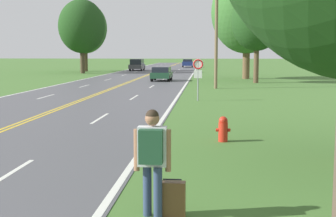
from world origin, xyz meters
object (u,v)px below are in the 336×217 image
suitcase (172,199)px  tree_right_cluster (85,28)px  fire_hydrant (223,129)px  hitchhiker_person (152,153)px  car_dark_grey_van_approaching (137,64)px  car_dark_blue_sedan_mid_near (188,63)px  traffic_sign (198,69)px  tree_mid_treeline (247,12)px  car_dark_green_hatchback_nearest (162,73)px  tree_behind_sign (257,22)px  tree_left_verge (82,26)px

suitcase → tree_right_cluster: (-16.67, 57.99, 5.79)m
suitcase → fire_hydrant: (1.05, 6.64, 0.10)m
hitchhiker_person → suitcase: hitchhiker_person is taller
hitchhiker_person → fire_hydrant: size_ratio=2.31×
hitchhiker_person → car_dark_grey_van_approaching: hitchhiker_person is taller
tree_right_cluster → car_dark_blue_sedan_mid_near: size_ratio=2.31×
fire_hydrant → car_dark_blue_sedan_mid_near: size_ratio=0.18×
traffic_sign → tree_mid_treeline: size_ratio=0.22×
tree_right_cluster → car_dark_green_hatchback_nearest: size_ratio=2.73×
suitcase → traffic_sign: size_ratio=0.27×
tree_mid_treeline → tree_right_cluster: 27.20m
tree_behind_sign → car_dark_grey_van_approaching: bearing=118.2°
fire_hydrant → traffic_sign: size_ratio=0.33×
suitcase → tree_left_verge: (-15.49, 51.99, 5.69)m
tree_left_verge → car_dark_blue_sedan_mid_near: size_ratio=2.25×
fire_hydrant → car_dark_grey_van_approaching: 56.43m
tree_right_cluster → car_dark_blue_sedan_mid_near: bearing=55.6°
tree_mid_treeline → car_dark_blue_sedan_mid_near: bearing=101.5°
tree_behind_sign → car_dark_blue_sedan_mid_near: 44.43m
car_dark_blue_sedan_mid_near → fire_hydrant: bearing=1.2°
tree_left_verge → car_dark_green_hatchback_nearest: tree_left_verge is taller
hitchhiker_person → tree_behind_sign: (5.18, 34.56, 4.27)m
suitcase → tree_left_verge: tree_left_verge is taller
tree_right_cluster → fire_hydrant: bearing=-71.0°
suitcase → car_dark_blue_sedan_mid_near: 78.01m
suitcase → car_dark_green_hatchback_nearest: bearing=6.5°
car_dark_grey_van_approaching → car_dark_blue_sedan_mid_near: bearing=-23.5°
tree_behind_sign → car_dark_green_hatchback_nearest: size_ratio=2.24×
suitcase → tree_mid_treeline: tree_mid_treeline is taller
fire_hydrant → tree_mid_treeline: bearing=84.2°
hitchhiker_person → car_dark_blue_sedan_mid_near: (-2.68, 78.05, -0.31)m
suitcase → tree_behind_sign: bearing=-7.4°
car_dark_green_hatchback_nearest → suitcase: bearing=6.9°
traffic_sign → tree_mid_treeline: bearing=78.7°
car_dark_blue_sedan_mid_near → tree_left_verge: bearing=-27.8°
fire_hydrant → tree_behind_sign: (3.81, 27.82, 4.97)m
fire_hydrant → car_dark_grey_van_approaching: size_ratio=0.17×
suitcase → traffic_sign: 18.61m
tree_mid_treeline → tree_behind_sign: bearing=-86.9°
tree_mid_treeline → suitcase: bearing=-96.3°
traffic_sign → car_dark_grey_van_approaching: size_ratio=0.52×
fire_hydrant → tree_behind_sign: size_ratio=0.10×
car_dark_green_hatchback_nearest → fire_hydrant: bearing=10.2°
tree_mid_treeline → car_dark_grey_van_approaching: size_ratio=2.41×
tree_mid_treeline → tree_right_cluster: size_ratio=1.12×
suitcase → car_dark_green_hatchback_nearest: 36.83m
tree_right_cluster → car_dark_green_hatchback_nearest: (12.93, -21.35, -5.36)m
tree_behind_sign → fire_hydrant: bearing=-97.8°
tree_left_verge → tree_behind_sign: 26.86m
car_dark_blue_sedan_mid_near → car_dark_green_hatchback_nearest: bearing=-3.1°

